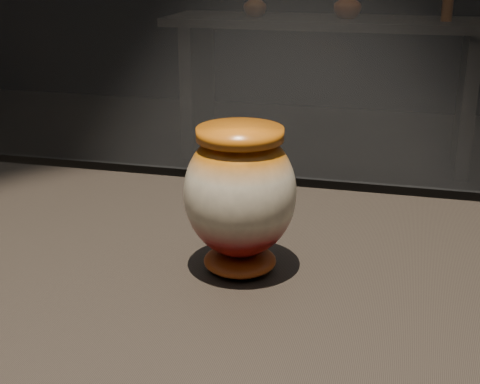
% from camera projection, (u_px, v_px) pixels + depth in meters
% --- Properties ---
extents(main_vase, '(0.15, 0.15, 0.19)m').
position_uv_depth(main_vase, '(240.00, 195.00, 0.84)').
color(main_vase, '#6B0B09').
rests_on(main_vase, display_plinth).
extents(back_shelf, '(2.00, 0.60, 0.90)m').
position_uv_depth(back_shelf, '(327.00, 61.00, 4.16)').
color(back_shelf, black).
rests_on(back_shelf, ground).
extents(back_vase_left, '(0.20, 0.20, 0.15)m').
position_uv_depth(back_vase_left, '(255.00, 4.00, 4.11)').
color(back_vase_left, '#964A15').
rests_on(back_vase_left, back_shelf).
extents(back_vase_mid, '(0.20, 0.20, 0.17)m').
position_uv_depth(back_vase_mid, '(348.00, 4.00, 3.99)').
color(back_vase_mid, '#6B0B09').
rests_on(back_vase_mid, back_shelf).
extents(back_vase_right, '(0.06, 0.06, 0.13)m').
position_uv_depth(back_vase_right, '(447.00, 10.00, 3.85)').
color(back_vase_right, '#964A15').
rests_on(back_vase_right, back_shelf).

